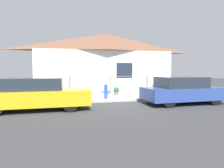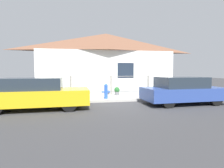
{
  "view_description": "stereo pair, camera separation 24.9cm",
  "coord_description": "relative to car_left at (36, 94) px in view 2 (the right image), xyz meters",
  "views": [
    {
      "loc": [
        -2.12,
        -8.51,
        1.55
      ],
      "look_at": [
        -0.24,
        0.3,
        0.9
      ],
      "focal_mm": 28.0,
      "sensor_mm": 36.0,
      "label": 1
    },
    {
      "loc": [
        -1.88,
        -8.56,
        1.55
      ],
      "look_at": [
        -0.24,
        0.3,
        0.9
      ],
      "focal_mm": 28.0,
      "sensor_mm": 36.0,
      "label": 2
    }
  ],
  "objects": [
    {
      "name": "ground_plane",
      "position": [
        3.64,
        1.07,
        -0.65
      ],
      "size": [
        60.0,
        60.0,
        0.0
      ],
      "primitive_type": "plane",
      "color": "#38383A"
    },
    {
      "name": "sidewalk",
      "position": [
        3.64,
        2.09,
        -0.58
      ],
      "size": [
        24.0,
        2.04,
        0.13
      ],
      "color": "#B2AFA8",
      "rests_on": "ground_plane"
    },
    {
      "name": "house",
      "position": [
        3.64,
        4.83,
        2.71
      ],
      "size": [
        9.58,
        2.23,
        4.22
      ],
      "color": "white",
      "rests_on": "ground_plane"
    },
    {
      "name": "fence",
      "position": [
        3.64,
        2.96,
        0.13
      ],
      "size": [
        4.9,
        0.1,
        1.18
      ],
      "color": "gray",
      "rests_on": "sidewalk"
    },
    {
      "name": "car_left",
      "position": [
        0.0,
        0.0,
        0.0
      ],
      "size": [
        4.2,
        1.74,
        1.29
      ],
      "rotation": [
        0.0,
        0.0,
        0.03
      ],
      "color": "gold",
      "rests_on": "ground_plane"
    },
    {
      "name": "car_right",
      "position": [
        6.57,
        -0.0,
        -0.0
      ],
      "size": [
        3.91,
        1.78,
        1.29
      ],
      "rotation": [
        0.0,
        0.0,
        0.04
      ],
      "color": "#2D4793",
      "rests_on": "ground_plane"
    },
    {
      "name": "fire_hydrant",
      "position": [
        3.1,
        1.49,
        -0.11
      ],
      "size": [
        0.43,
        0.19,
        0.78
      ],
      "color": "blue",
      "rests_on": "sidewalk"
    },
    {
      "name": "potted_plant_near_hydrant",
      "position": [
        3.95,
        2.68,
        -0.26
      ],
      "size": [
        0.33,
        0.33,
        0.5
      ],
      "color": "slate",
      "rests_on": "sidewalk"
    },
    {
      "name": "potted_plant_by_fence",
      "position": [
        0.53,
        2.59,
        -0.11
      ],
      "size": [
        0.59,
        0.59,
        0.72
      ],
      "color": "slate",
      "rests_on": "sidewalk"
    },
    {
      "name": "potted_plant_corner",
      "position": [
        6.47,
        2.52,
        -0.12
      ],
      "size": [
        0.58,
        0.58,
        0.71
      ],
      "color": "#9E5638",
      "rests_on": "sidewalk"
    }
  ]
}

